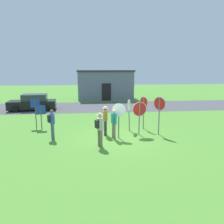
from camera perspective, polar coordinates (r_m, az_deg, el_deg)
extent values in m
plane|color=#518E33|center=(13.03, 0.80, -6.64)|extent=(80.00, 80.00, 0.00)
cube|color=#4C4C51|center=(23.38, -2.31, 1.37)|extent=(60.00, 6.40, 0.01)
cube|color=slate|center=(29.16, -1.72, 6.74)|extent=(6.80, 3.61, 3.45)
cube|color=#383333|center=(29.07, -1.74, 10.33)|extent=(7.00, 3.81, 0.20)
cube|color=black|center=(27.41, -1.42, 5.04)|extent=(1.10, 0.08, 2.10)
cube|color=black|center=(22.72, -19.45, 1.79)|extent=(4.41, 2.09, 0.76)
cube|color=#2D333D|center=(22.58, -18.94, 3.52)|extent=(2.33, 1.68, 0.60)
cylinder|color=black|center=(22.15, -23.19, 0.75)|extent=(0.65, 0.26, 0.64)
cylinder|color=black|center=(23.88, -22.23, 1.52)|extent=(0.65, 0.26, 0.64)
cylinder|color=black|center=(21.68, -16.32, 1.00)|extent=(0.65, 0.26, 0.64)
cylinder|color=black|center=(23.45, -15.86, 1.76)|extent=(0.65, 0.26, 0.64)
cylinder|color=slate|center=(13.55, 6.90, -1.78)|extent=(0.08, 0.13, 1.93)
cylinder|color=white|center=(13.43, 6.96, 0.72)|extent=(0.87, 0.13, 0.87)
cylinder|color=red|center=(13.42, 6.97, 0.71)|extent=(0.81, 0.12, 0.81)
cylinder|color=slate|center=(14.95, 7.96, -0.31)|extent=(0.11, 0.10, 2.07)
cylinder|color=white|center=(14.82, 8.04, 2.51)|extent=(0.39, 0.60, 0.70)
cylinder|color=red|center=(14.81, 8.01, 2.50)|extent=(0.36, 0.56, 0.65)
cylinder|color=slate|center=(12.90, 1.72, -2.36)|extent=(0.11, 0.18, 1.94)
cylinder|color=white|center=(12.76, 1.73, 0.48)|extent=(0.75, 0.27, 0.77)
cylinder|color=red|center=(12.77, 1.74, 0.49)|extent=(0.70, 0.25, 0.71)
cylinder|color=slate|center=(13.77, 11.78, -1.12)|extent=(0.11, 0.10, 2.22)
cylinder|color=white|center=(13.63, 11.91, 2.06)|extent=(0.54, 0.63, 0.81)
cylinder|color=red|center=(13.62, 11.88, 2.06)|extent=(0.50, 0.58, 0.75)
cylinder|color=slate|center=(14.41, 4.32, -0.88)|extent=(0.17, 0.12, 1.97)
cylinder|color=white|center=(14.29, 4.36, 1.70)|extent=(0.35, 0.74, 0.79)
cylinder|color=red|center=(14.29, 4.32, 1.70)|extent=(0.32, 0.69, 0.73)
cylinder|color=#7A6B56|center=(11.76, -3.29, -6.40)|extent=(0.14, 0.14, 0.88)
cylinder|color=#7A6B56|center=(11.58, -2.75, -6.68)|extent=(0.14, 0.14, 0.88)
cube|color=beige|center=(11.47, -3.06, -3.07)|extent=(0.36, 0.42, 0.58)
cylinder|color=beige|center=(11.68, -3.64, -2.91)|extent=(0.09, 0.09, 0.52)
cylinder|color=beige|center=(11.27, -2.45, -3.42)|extent=(0.09, 0.09, 0.52)
sphere|color=beige|center=(11.37, -3.08, -1.04)|extent=(0.21, 0.21, 0.21)
cylinder|color=beige|center=(11.36, -3.08, -0.75)|extent=(0.32, 0.31, 0.02)
cylinder|color=beige|center=(11.35, -3.09, -0.51)|extent=(0.19, 0.19, 0.09)
cube|color=#232328|center=(11.38, -3.80, -3.08)|extent=(0.24, 0.30, 0.40)
cylinder|color=#7A6B56|center=(12.97, 0.32, -4.69)|extent=(0.14, 0.14, 0.88)
cylinder|color=#7A6B56|center=(12.77, 0.60, -4.95)|extent=(0.14, 0.14, 0.88)
cube|color=teal|center=(12.69, 0.46, -1.65)|extent=(0.28, 0.39, 0.58)
cylinder|color=teal|center=(12.92, 0.15, -1.51)|extent=(0.09, 0.09, 0.52)
cylinder|color=teal|center=(12.47, 0.78, -1.98)|extent=(0.09, 0.09, 0.52)
sphere|color=beige|center=(12.60, 0.46, 0.19)|extent=(0.21, 0.21, 0.21)
cylinder|color=#4C5670|center=(13.37, -14.85, -4.59)|extent=(0.14, 0.14, 0.88)
cylinder|color=#4C5670|center=(13.16, -14.64, -4.83)|extent=(0.14, 0.14, 0.88)
cube|color=#3860B7|center=(13.09, -14.90, -1.64)|extent=(0.34, 0.42, 0.58)
cylinder|color=#3860B7|center=(13.32, -15.12, -1.51)|extent=(0.09, 0.09, 0.52)
cylinder|color=#3860B7|center=(12.87, -14.66, -1.94)|extent=(0.09, 0.09, 0.52)
sphere|color=brown|center=(13.01, -14.99, 0.15)|extent=(0.21, 0.21, 0.21)
cube|color=#232328|center=(13.05, -15.63, -1.62)|extent=(0.22, 0.29, 0.40)
cylinder|color=#2D2D33|center=(13.63, -1.62, -3.91)|extent=(0.14, 0.14, 0.88)
cylinder|color=#2D2D33|center=(13.42, -1.72, -4.15)|extent=(0.14, 0.14, 0.88)
cube|color=#B27533|center=(13.35, -1.69, -1.01)|extent=(0.28, 0.39, 0.58)
cylinder|color=#B27533|center=(13.59, -1.57, -0.88)|extent=(0.09, 0.09, 0.52)
cylinder|color=#B27533|center=(13.13, -1.80, -1.31)|extent=(0.09, 0.09, 0.52)
sphere|color=brown|center=(13.27, -1.70, 0.74)|extent=(0.21, 0.21, 0.21)
cylinder|color=beige|center=(13.26, -1.70, 0.99)|extent=(0.31, 0.31, 0.02)
cylinder|color=beige|center=(13.25, -1.70, 1.20)|extent=(0.19, 0.19, 0.09)
cylinder|color=#4C4C51|center=(16.08, -18.71, -0.22)|extent=(0.06, 0.06, 1.94)
cube|color=#1E389E|center=(15.97, -18.86, 2.14)|extent=(0.60, 0.05, 0.60)
cylinder|color=#4C4C51|center=(15.51, -17.43, -1.26)|extent=(0.06, 0.06, 1.57)
cube|color=#1E389E|center=(15.42, -17.53, 0.50)|extent=(0.60, 0.11, 0.60)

